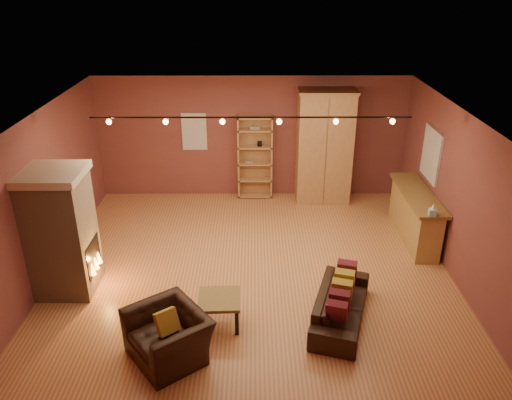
{
  "coord_description": "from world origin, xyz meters",
  "views": [
    {
      "loc": [
        0.05,
        -7.65,
        4.9
      ],
      "look_at": [
        0.08,
        0.2,
        1.25
      ],
      "focal_mm": 35.0,
      "sensor_mm": 36.0,
      "label": 1
    }
  ],
  "objects_px": {
    "bookcase": "(255,156)",
    "loveseat": "(341,300)",
    "armoire": "(324,147)",
    "coffee_table": "(219,302)",
    "fireplace": "(62,232)",
    "bar_counter": "(415,215)",
    "armchair": "(168,328)"
  },
  "relations": [
    {
      "from": "bookcase",
      "to": "loveseat",
      "type": "xyz_separation_m",
      "value": [
        1.29,
        -4.62,
        -0.62
      ]
    },
    {
      "from": "armoire",
      "to": "coffee_table",
      "type": "distance_m",
      "value": 5.04
    },
    {
      "from": "fireplace",
      "to": "armoire",
      "type": "relative_size",
      "value": 0.82
    },
    {
      "from": "armoire",
      "to": "loveseat",
      "type": "height_order",
      "value": "armoire"
    },
    {
      "from": "bar_counter",
      "to": "bookcase",
      "type": "bearing_deg",
      "value": 146.23
    },
    {
      "from": "armoire",
      "to": "bar_counter",
      "type": "relative_size",
      "value": 1.23
    },
    {
      "from": "loveseat",
      "to": "coffee_table",
      "type": "distance_m",
      "value": 1.84
    },
    {
      "from": "bar_counter",
      "to": "coffee_table",
      "type": "relative_size",
      "value": 3.24
    },
    {
      "from": "bookcase",
      "to": "armchair",
      "type": "height_order",
      "value": "bookcase"
    },
    {
      "from": "bookcase",
      "to": "coffee_table",
      "type": "bearing_deg",
      "value": -96.62
    },
    {
      "from": "fireplace",
      "to": "bookcase",
      "type": "relative_size",
      "value": 1.09
    },
    {
      "from": "armchair",
      "to": "fireplace",
      "type": "bearing_deg",
      "value": -168.07
    },
    {
      "from": "armchair",
      "to": "loveseat",
      "type": "bearing_deg",
      "value": 70.05
    },
    {
      "from": "bookcase",
      "to": "coffee_table",
      "type": "relative_size",
      "value": 3.02
    },
    {
      "from": "bookcase",
      "to": "armoire",
      "type": "height_order",
      "value": "armoire"
    },
    {
      "from": "bar_counter",
      "to": "loveseat",
      "type": "height_order",
      "value": "bar_counter"
    },
    {
      "from": "bookcase",
      "to": "armchair",
      "type": "xyz_separation_m",
      "value": [
        -1.2,
        -5.4,
        -0.52
      ]
    },
    {
      "from": "fireplace",
      "to": "coffee_table",
      "type": "bearing_deg",
      "value": -20.68
    },
    {
      "from": "bar_counter",
      "to": "coffee_table",
      "type": "bearing_deg",
      "value": -144.44
    },
    {
      "from": "fireplace",
      "to": "bar_counter",
      "type": "distance_m",
      "value": 6.48
    },
    {
      "from": "loveseat",
      "to": "coffee_table",
      "type": "relative_size",
      "value": 2.84
    },
    {
      "from": "coffee_table",
      "to": "fireplace",
      "type": "bearing_deg",
      "value": 159.32
    },
    {
      "from": "fireplace",
      "to": "armoire",
      "type": "bearing_deg",
      "value": 37.07
    },
    {
      "from": "fireplace",
      "to": "coffee_table",
      "type": "relative_size",
      "value": 3.3
    },
    {
      "from": "armoire",
      "to": "bar_counter",
      "type": "bearing_deg",
      "value": -49.77
    },
    {
      "from": "armchair",
      "to": "coffee_table",
      "type": "relative_size",
      "value": 1.96
    },
    {
      "from": "fireplace",
      "to": "loveseat",
      "type": "xyz_separation_m",
      "value": [
        4.41,
        -0.87,
        -0.7
      ]
    },
    {
      "from": "fireplace",
      "to": "bar_counter",
      "type": "relative_size",
      "value": 1.02
    },
    {
      "from": "loveseat",
      "to": "coffee_table",
      "type": "height_order",
      "value": "loveseat"
    },
    {
      "from": "armoire",
      "to": "bar_counter",
      "type": "xyz_separation_m",
      "value": [
        1.58,
        -1.87,
        -0.78
      ]
    },
    {
      "from": "loveseat",
      "to": "armchair",
      "type": "xyz_separation_m",
      "value": [
        -2.49,
        -0.78,
        0.1
      ]
    },
    {
      "from": "bookcase",
      "to": "bar_counter",
      "type": "bearing_deg",
      "value": -33.77
    }
  ]
}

